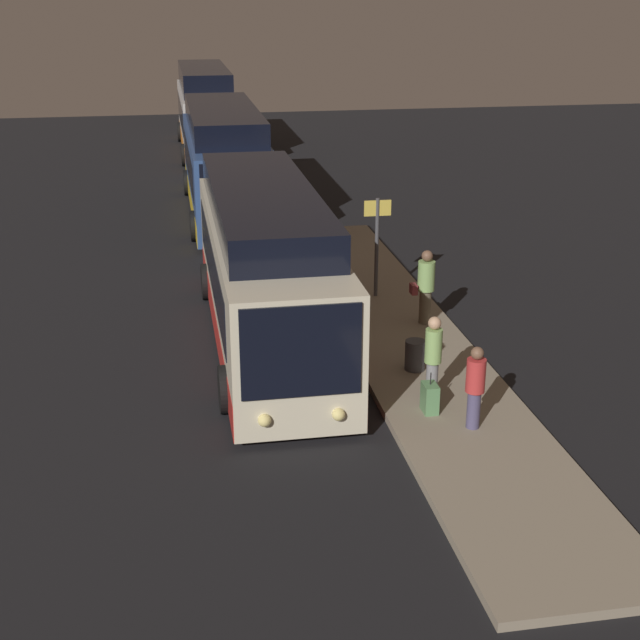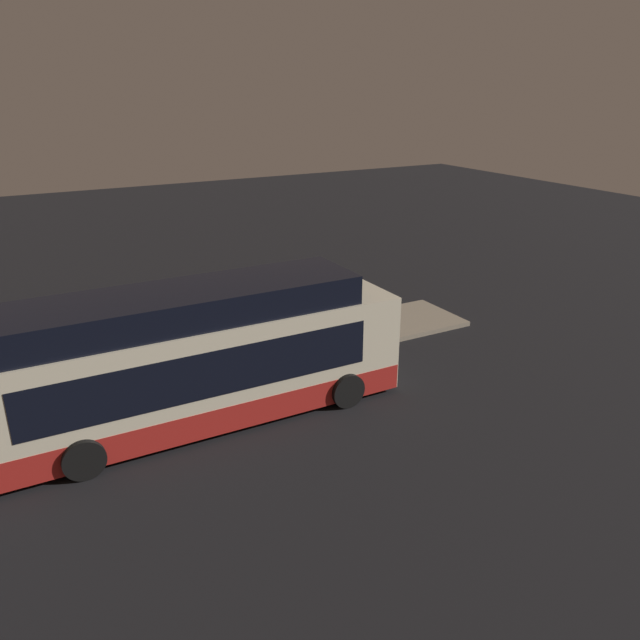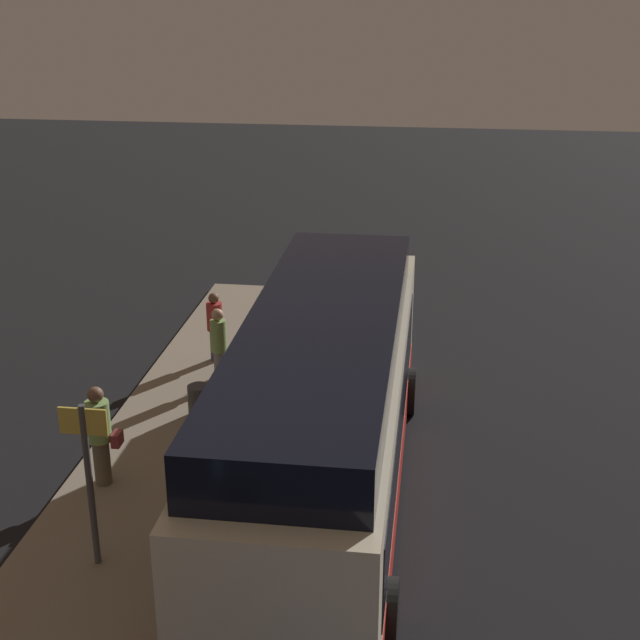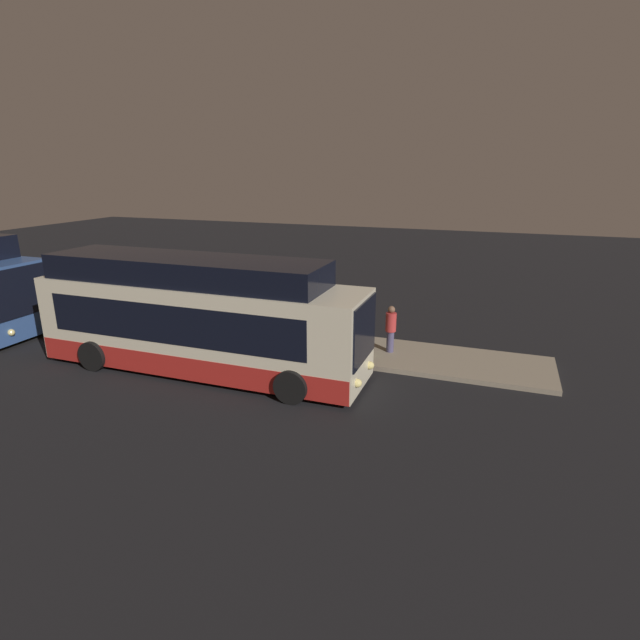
{
  "view_description": "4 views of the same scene",
  "coord_description": "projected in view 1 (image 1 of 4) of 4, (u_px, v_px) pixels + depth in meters",
  "views": [
    {
      "loc": [
        18.8,
        -2.27,
        7.88
      ],
      "look_at": [
        3.17,
        0.46,
        1.87
      ],
      "focal_mm": 50.0,
      "sensor_mm": 36.0,
      "label": 1
    },
    {
      "loc": [
        -4.89,
        -14.14,
        8.24
      ],
      "look_at": [
        3.17,
        0.46,
        1.87
      ],
      "focal_mm": 35.0,
      "sensor_mm": 36.0,
      "label": 2
    },
    {
      "loc": [
        -13.36,
        -1.75,
        8.32
      ],
      "look_at": [
        3.17,
        0.46,
        1.87
      ],
      "focal_mm": 50.0,
      "sensor_mm": 36.0,
      "label": 3
    },
    {
      "loc": [
        7.98,
        -12.71,
        6.17
      ],
      "look_at": [
        3.17,
        0.46,
        1.87
      ],
      "focal_mm": 28.0,
      "sensor_mm": 36.0,
      "label": 4
    }
  ],
  "objects": [
    {
      "name": "passenger_with_bags",
      "position": [
        433.0,
        354.0,
        17.32
      ],
      "size": [
        0.47,
        0.47,
        1.73
      ],
      "rotation": [
        0.0,
        0.0,
        0.75
      ],
      "color": "gray",
      "rests_on": "platform"
    },
    {
      "name": "trash_bin",
      "position": [
        415.0,
        355.0,
        18.89
      ],
      "size": [
        0.44,
        0.44,
        0.65
      ],
      "color": "#3F3F44",
      "rests_on": "platform"
    },
    {
      "name": "ground",
      "position": [
        276.0,
        349.0,
        20.47
      ],
      "size": [
        80.0,
        80.0,
        0.0
      ],
      "primitive_type": "plane",
      "color": "black"
    },
    {
      "name": "bus_lead",
      "position": [
        266.0,
        274.0,
        20.46
      ],
      "size": [
        10.6,
        2.73,
        3.59
      ],
      "color": "beige",
      "rests_on": "ground"
    },
    {
      "name": "bus_third",
      "position": [
        206.0,
        115.0,
        43.94
      ],
      "size": [
        10.75,
        2.72,
        4.06
      ],
      "color": "silver",
      "rests_on": "ground"
    },
    {
      "name": "bus_second",
      "position": [
        225.0,
        167.0,
        32.05
      ],
      "size": [
        10.62,
        2.88,
        3.76
      ],
      "color": "#33518C",
      "rests_on": "ground"
    },
    {
      "name": "passenger_waiting",
      "position": [
        425.0,
        284.0,
        21.28
      ],
      "size": [
        0.41,
        0.58,
        1.82
      ],
      "rotation": [
        0.0,
        0.0,
        -3.13
      ],
      "color": "#6B604C",
      "rests_on": "platform"
    },
    {
      "name": "sign_post",
      "position": [
        377.0,
        236.0,
        22.92
      ],
      "size": [
        0.1,
        0.7,
        2.61
      ],
      "color": "#4C4C51",
      "rests_on": "platform"
    },
    {
      "name": "platform",
      "position": [
        403.0,
        337.0,
        20.93
      ],
      "size": [
        20.0,
        2.79,
        0.16
      ],
      "color": "gray",
      "rests_on": "ground"
    },
    {
      "name": "suitcase",
      "position": [
        430.0,
        398.0,
        17.02
      ],
      "size": [
        0.42,
        0.27,
        0.82
      ],
      "color": "#598C59",
      "rests_on": "platform"
    },
    {
      "name": "passenger_boarding",
      "position": [
        475.0,
        384.0,
        16.22
      ],
      "size": [
        0.49,
        0.49,
        1.61
      ],
      "rotation": [
        0.0,
        0.0,
        1.02
      ],
      "color": "#4C476B",
      "rests_on": "platform"
    }
  ]
}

